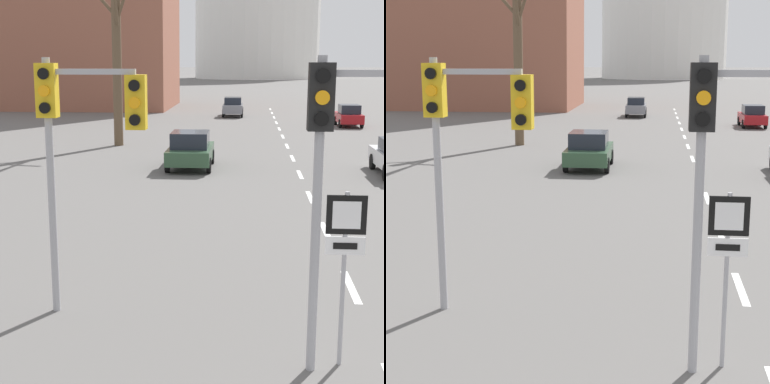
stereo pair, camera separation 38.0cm
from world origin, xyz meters
The scene contains 19 objects.
lane_stripe_1 centered at (0.00, 8.01, 0.00)m, with size 0.16×2.00×0.01m, color silver.
lane_stripe_2 centered at (0.00, 12.51, 0.00)m, with size 0.16×2.00×0.01m, color silver.
lane_stripe_3 centered at (0.00, 17.01, 0.00)m, with size 0.16×2.00×0.01m, color silver.
lane_stripe_4 centered at (0.00, 21.51, 0.00)m, with size 0.16×2.00×0.01m, color silver.
lane_stripe_5 centered at (0.00, 26.01, 0.00)m, with size 0.16×2.00×0.01m, color silver.
lane_stripe_6 centered at (0.00, 30.51, 0.00)m, with size 0.16×2.00×0.01m, color silver.
lane_stripe_7 centered at (0.00, 35.01, 0.00)m, with size 0.16×2.00×0.01m, color silver.
lane_stripe_8 centered at (0.00, 39.51, 0.00)m, with size 0.16×2.00×0.01m, color silver.
lane_stripe_9 centered at (0.00, 44.01, 0.00)m, with size 0.16×2.00×0.01m, color silver.
lane_stripe_10 centered at (0.00, 48.51, 0.00)m, with size 0.16×2.00×0.01m, color silver.
lane_stripe_11 centered at (0.00, 53.01, 0.00)m, with size 0.16×2.00×0.01m, color silver.
lane_stripe_12 centered at (0.00, 57.51, 0.00)m, with size 0.16×2.00×0.01m, color silver.
traffic_signal_centre_tall centered at (-0.67, 4.22, 3.60)m, with size 1.88×0.34×4.76m.
traffic_signal_near_left centered at (-5.24, 6.22, 3.59)m, with size 1.96×0.34×4.74m.
route_sign_post centered at (-0.74, 4.43, 1.90)m, with size 0.60×0.08×2.77m.
sedan_near_left centered at (-3.42, 49.21, 0.82)m, with size 1.71×4.10×1.60m.
sedan_near_right centered at (5.02, 41.65, 0.78)m, with size 1.68×3.82×1.56m.
sedan_far_left centered at (-4.69, 22.76, 0.82)m, with size 1.94×4.04×1.63m.
bare_tree_left_near centered at (-9.26, 30.00, 4.95)m, with size 4.83×4.53×10.57m.
Camera 2 is at (-1.87, -5.01, 4.70)m, focal length 60.00 mm.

